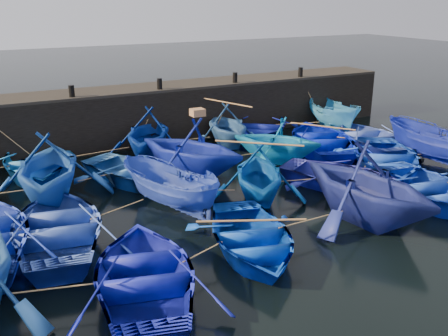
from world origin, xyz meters
name	(u,v)px	position (x,y,z in m)	size (l,w,h in m)	color
ground	(270,217)	(0.00, 0.00, 0.00)	(120.00, 120.00, 0.00)	black
quay_wall	(154,114)	(0.00, 10.50, 1.25)	(26.00, 2.50, 2.50)	black
quay_top	(153,87)	(0.00, 10.50, 2.56)	(26.00, 2.50, 0.12)	black
bollard_1	(72,91)	(-4.00, 9.60, 2.87)	(0.24, 0.24, 0.50)	black
bollard_2	(160,84)	(0.00, 9.60, 2.87)	(0.24, 0.24, 0.50)	black
bollard_3	(235,78)	(4.00, 9.60, 2.87)	(0.24, 0.24, 0.50)	black
bollard_4	(300,72)	(8.00, 9.60, 2.87)	(0.24, 0.24, 0.50)	black
boat_1	(34,163)	(-6.08, 7.63, 0.52)	(3.62, 5.06, 1.05)	#1058AE
boat_2	(148,132)	(-1.24, 7.92, 1.10)	(3.61, 4.19, 2.21)	navy
boat_3	(227,125)	(2.56, 7.75, 1.02)	(3.36, 3.89, 2.05)	#26538F
boat_4	(260,127)	(4.75, 8.32, 0.54)	(3.71, 5.18, 1.08)	navy
boat_5	(334,115)	(8.85, 7.68, 0.82)	(1.60, 4.26, 1.65)	#2979CB
boat_7	(49,166)	(-5.92, 4.72, 1.27)	(4.18, 4.84, 2.55)	#1547A0
boat_8	(136,171)	(-2.81, 4.96, 0.50)	(3.42, 4.77, 0.99)	#1E5091
boat_9	(191,148)	(-0.68, 4.62, 1.21)	(3.96, 4.60, 2.42)	#0F209B
boat_10	(277,140)	(3.29, 4.66, 0.99)	(3.24, 3.76, 1.98)	blue
boat_11	(321,139)	(5.96, 5.01, 0.57)	(3.94, 5.51, 1.14)	#000FA2
boat_12	(370,137)	(8.27, 4.35, 0.53)	(3.67, 5.13, 1.06)	blue
boat_14	(58,225)	(-6.30, 1.36, 0.55)	(3.82, 5.34, 1.11)	#2542AC
boat_15	(169,188)	(-2.64, 2.06, 0.77)	(1.51, 4.00, 1.55)	#203BA3
boat_16	(258,173)	(0.37, 1.39, 1.02)	(3.34, 3.88, 2.04)	#044295
boat_17	(343,176)	(3.75, 0.93, 0.48)	(3.32, 4.64, 0.96)	navy
boat_18	(386,158)	(6.47, 1.56, 0.56)	(3.88, 5.42, 1.12)	#0A2EA4
boat_19	(437,144)	(9.07, 1.32, 0.87)	(1.70, 4.51, 1.75)	navy
boat_21	(146,273)	(-4.96, -2.22, 0.52)	(3.60, 5.04, 1.05)	#09108B
boat_22	(251,237)	(-1.75, -1.70, 0.47)	(3.27, 4.57, 0.95)	#022EA1
boat_23	(367,184)	(2.42, -1.64, 1.29)	(4.22, 4.89, 2.57)	navy
boat_24	(429,188)	(5.49, -1.45, 0.51)	(3.55, 4.96, 1.03)	#1336B4
wooden_crate	(198,112)	(-0.38, 4.62, 2.56)	(0.50, 0.44, 0.27)	#946640
mooring_ropes	(197,152)	(-0.28, 5.00, 0.87)	(18.36, 11.78, 2.10)	tan
loose_oars	(267,140)	(1.79, 3.11, 1.58)	(9.97, 11.53, 1.16)	#99724C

